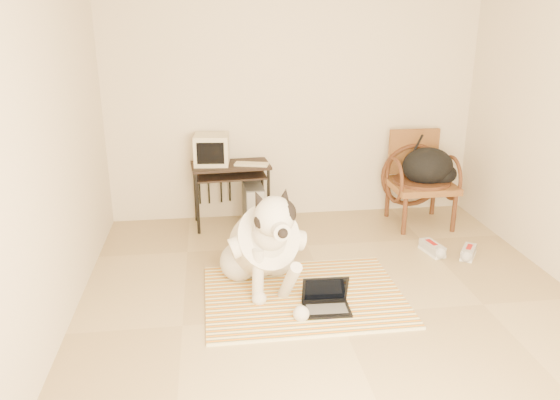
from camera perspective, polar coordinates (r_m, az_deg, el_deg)
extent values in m
plane|color=tan|center=(4.27, 6.10, -11.84)|extent=(4.50, 4.50, 0.00)
plane|color=beige|center=(5.93, 1.45, 10.94)|extent=(4.50, 0.00, 4.50)
plane|color=beige|center=(1.80, 24.77, -10.38)|extent=(4.50, 0.00, 4.50)
plane|color=beige|center=(3.80, -23.95, 4.76)|extent=(0.00, 4.50, 4.50)
cube|color=orange|center=(4.08, 3.75, -13.18)|extent=(1.58, 0.25, 0.02)
cube|color=#467937|center=(4.28, 3.10, -11.48)|extent=(1.58, 0.25, 0.02)
cube|color=#533876|center=(4.49, 2.51, -9.94)|extent=(1.58, 0.25, 0.02)
cube|color=#E9C948|center=(4.70, 1.98, -8.53)|extent=(1.58, 0.25, 0.02)
cube|color=beige|center=(4.91, 1.49, -7.24)|extent=(1.58, 0.25, 0.02)
sphere|color=silver|center=(4.70, -4.27, -6.43)|extent=(0.33, 0.33, 0.33)
sphere|color=silver|center=(4.77, -0.48, -5.98)|extent=(0.33, 0.33, 0.33)
ellipsoid|color=silver|center=(4.71, -2.33, -5.98)|extent=(0.41, 0.37, 0.34)
ellipsoid|color=silver|center=(4.44, -1.73, -4.37)|extent=(0.53, 0.82, 0.72)
cylinder|color=silver|center=(4.45, -1.77, -4.30)|extent=(0.59, 0.72, 0.66)
sphere|color=silver|center=(4.18, -1.00, -3.46)|extent=(0.28, 0.28, 0.28)
sphere|color=silver|center=(4.03, -0.61, -1.73)|extent=(0.31, 0.31, 0.31)
ellipsoid|color=black|center=(4.03, 0.03, -1.40)|extent=(0.24, 0.27, 0.22)
cylinder|color=silver|center=(3.92, -0.07, -3.04)|extent=(0.15, 0.18, 0.13)
sphere|color=black|center=(3.85, 0.30, -3.50)|extent=(0.07, 0.07, 0.07)
cone|color=black|center=(4.02, -2.25, 0.05)|extent=(0.15, 0.16, 0.19)
cone|color=black|center=(4.07, 0.49, 0.31)|extent=(0.16, 0.17, 0.19)
torus|color=silver|center=(4.15, -0.93, -2.88)|extent=(0.29, 0.18, 0.25)
cylinder|color=silver|center=(4.29, -2.32, -7.82)|extent=(0.11, 0.15, 0.46)
cylinder|color=silver|center=(4.24, 0.98, -8.56)|extent=(0.15, 0.42, 0.47)
sphere|color=silver|center=(4.36, -2.19, -10.25)|extent=(0.12, 0.12, 0.12)
sphere|color=silver|center=(4.14, 2.23, -11.79)|extent=(0.12, 0.12, 0.12)
cone|color=black|center=(5.02, -3.36, -6.08)|extent=(0.28, 0.45, 0.12)
cube|color=black|center=(4.27, 4.89, -11.30)|extent=(0.37, 0.27, 0.02)
cube|color=#505053|center=(4.26, 4.92, -11.24)|extent=(0.31, 0.16, 0.00)
cube|color=black|center=(4.29, 4.74, -9.28)|extent=(0.36, 0.10, 0.23)
cube|color=black|center=(4.28, 4.76, -9.30)|extent=(0.32, 0.08, 0.21)
cube|color=black|center=(5.75, -5.20, 3.62)|extent=(0.84, 0.51, 0.03)
cube|color=black|center=(5.74, -5.15, 2.51)|extent=(0.75, 0.41, 0.02)
cylinder|color=black|center=(5.65, -8.60, -0.41)|extent=(0.03, 0.03, 0.65)
cylinder|color=black|center=(6.00, -8.82, 0.76)|extent=(0.03, 0.03, 0.65)
cylinder|color=black|center=(5.72, -1.20, 0.08)|extent=(0.03, 0.03, 0.65)
cylinder|color=black|center=(6.08, -1.85, 1.21)|extent=(0.03, 0.03, 0.65)
cube|color=beige|center=(5.74, -7.15, 5.26)|extent=(0.38, 0.36, 0.31)
cube|color=black|center=(5.58, -7.28, 4.86)|extent=(0.28, 0.04, 0.22)
cube|color=beige|center=(5.69, -2.99, 3.75)|extent=(0.37, 0.22, 0.02)
cube|color=#505053|center=(5.92, -2.80, -0.39)|extent=(0.21, 0.46, 0.43)
cube|color=#B1B1B6|center=(5.71, -2.53, -1.15)|extent=(0.18, 0.02, 0.41)
cube|color=brown|center=(6.00, 14.55, 1.49)|extent=(0.66, 0.63, 0.07)
cylinder|color=#351A0E|center=(5.99, 14.59, 1.89)|extent=(0.60, 0.60, 0.04)
cube|color=brown|center=(6.18, 13.78, 4.96)|extent=(0.56, 0.05, 0.49)
cylinder|color=#351A0E|center=(5.75, 12.88, -1.65)|extent=(0.05, 0.05, 0.40)
cylinder|color=#351A0E|center=(6.22, 11.17, 0.07)|extent=(0.05, 0.05, 0.40)
cylinder|color=#351A0E|center=(5.96, 17.72, -1.35)|extent=(0.05, 0.05, 0.40)
cylinder|color=#351A0E|center=(6.41, 15.71, 0.29)|extent=(0.05, 0.05, 0.40)
ellipsoid|color=black|center=(5.95, 15.16, 3.43)|extent=(0.54, 0.44, 0.40)
ellipsoid|color=black|center=(5.99, 16.47, 2.62)|extent=(0.33, 0.27, 0.23)
cube|color=silver|center=(5.44, 15.57, -5.21)|extent=(0.18, 0.32, 0.03)
cube|color=gray|center=(5.42, 15.61, -4.82)|extent=(0.17, 0.30, 0.09)
cube|color=maroon|center=(5.41, 15.65, -4.43)|extent=(0.08, 0.16, 0.02)
cube|color=silver|center=(5.46, 19.06, -5.50)|extent=(0.25, 0.29, 0.03)
cube|color=gray|center=(5.45, 19.10, -5.14)|extent=(0.24, 0.28, 0.09)
cube|color=maroon|center=(5.43, 19.14, -4.79)|extent=(0.12, 0.14, 0.02)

